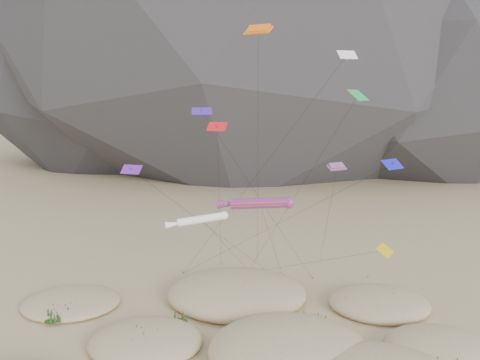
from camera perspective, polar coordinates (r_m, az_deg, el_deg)
name	(u,v)px	position (r m, az deg, el deg)	size (l,w,h in m)	color
dunes	(243,346)	(45.65, 0.36, -19.57)	(48.90, 36.13, 4.21)	#CCB789
dune_grass	(253,347)	(45.16, 1.64, -19.74)	(39.91, 28.36, 1.56)	black
kite_stakes	(263,275)	(62.40, 2.85, -11.44)	(24.16, 6.42, 0.30)	#3F2D1E
rainbow_tube_kite	(257,203)	(50.22, 2.12, -2.85)	(8.40, 11.01, 12.89)	#FD401A
white_tube_kite	(199,220)	(47.53, -5.07, -4.85)	(9.40, 13.49, 11.66)	white
orange_parafoil	(258,34)	(46.77, 2.23, 17.37)	(2.89, 17.93, 30.05)	orange
multi_parafoil	(336,169)	(47.63, 11.67, 1.33)	(2.97, 17.92, 16.82)	red
delta_kites	(303,145)	(47.67, 7.65, 4.27)	(27.75, 19.79, 27.79)	white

